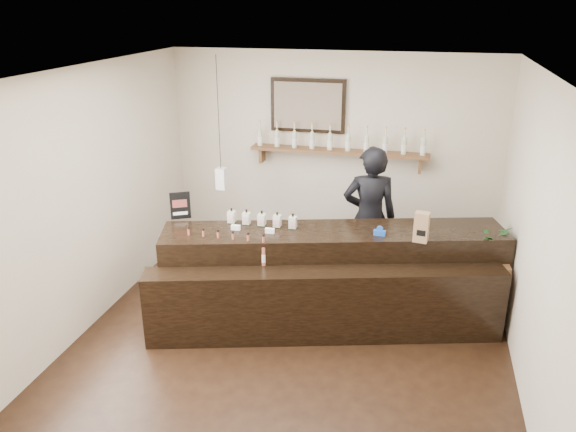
% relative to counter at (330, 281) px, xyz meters
% --- Properties ---
extents(ground, '(5.00, 5.00, 0.00)m').
position_rel_counter_xyz_m(ground, '(-0.32, -0.56, -0.49)').
color(ground, black).
rests_on(ground, ground).
extents(room_shell, '(5.00, 5.00, 5.00)m').
position_rel_counter_xyz_m(room_shell, '(-0.32, -0.56, 1.21)').
color(room_shell, beige).
rests_on(room_shell, ground).
extents(back_wall_decor, '(2.66, 0.96, 1.69)m').
position_rel_counter_xyz_m(back_wall_decor, '(-0.48, 1.81, 1.27)').
color(back_wall_decor, brown).
rests_on(back_wall_decor, ground).
extents(counter, '(3.80, 1.99, 1.23)m').
position_rel_counter_xyz_m(counter, '(0.00, 0.00, 0.00)').
color(counter, black).
rests_on(counter, ground).
extents(promo_sign, '(0.21, 0.12, 0.32)m').
position_rel_counter_xyz_m(promo_sign, '(-1.77, 0.07, 0.72)').
color(promo_sign, black).
rests_on(promo_sign, counter).
extents(paper_bag, '(0.16, 0.13, 0.32)m').
position_rel_counter_xyz_m(paper_bag, '(0.93, 0.06, 0.72)').
color(paper_bag, olive).
rests_on(paper_bag, counter).
extents(tape_dispenser, '(0.13, 0.05, 0.11)m').
position_rel_counter_xyz_m(tape_dispenser, '(0.50, 0.11, 0.60)').
color(tape_dispenser, blue).
rests_on(tape_dispenser, counter).
extents(side_cabinet, '(0.42, 0.55, 0.77)m').
position_rel_counter_xyz_m(side_cabinet, '(1.68, 0.42, -0.11)').
color(side_cabinet, brown).
rests_on(side_cabinet, ground).
extents(potted_plant, '(0.46, 0.45, 0.39)m').
position_rel_counter_xyz_m(potted_plant, '(1.68, 0.42, 0.47)').
color(potted_plant, '#2A6B2D').
rests_on(potted_plant, side_cabinet).
extents(shopkeeper, '(0.83, 0.63, 2.04)m').
position_rel_counter_xyz_m(shopkeeper, '(0.31, 0.99, 0.53)').
color(shopkeeper, black).
rests_on(shopkeeper, ground).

